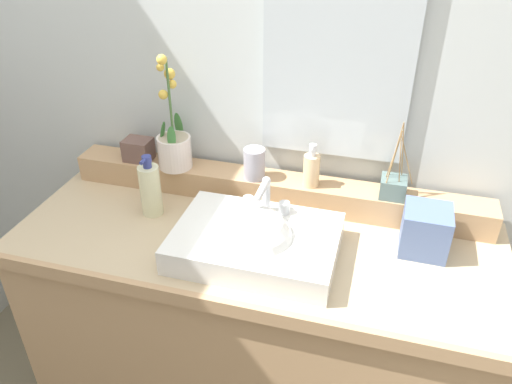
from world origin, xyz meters
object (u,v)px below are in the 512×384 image
Objects in this scene: potted_plant at (174,144)px; soap_dispenser at (311,169)px; reed_diffuser at (393,186)px; trinket_box at (138,150)px; lotion_bottle at (150,189)px; sink_basin at (255,243)px; tumbler_cup at (254,164)px; tissue_box at (425,230)px.

soap_dispenser is at bearing 0.28° from potted_plant.
reed_diffuser is 2.64× the size of trinket_box.
potted_plant is 4.20× the size of trinket_box.
lotion_bottle is at bearing -53.50° from trinket_box.
sink_basin is 4.98× the size of trinket_box.
tumbler_cup is 0.75× the size of tissue_box.
reed_diffuser is at bearing 12.69° from lotion_bottle.
soap_dispenser is 0.60m from trinket_box.
tissue_box is (0.54, -0.12, -0.07)m from tumbler_cup.
tumbler_cup is (0.28, -0.00, -0.03)m from potted_plant.
lotion_bottle reaches higher than tumbler_cup.
tumbler_cup reaches higher than tissue_box.
potted_plant is at bearing 171.56° from tissue_box.
soap_dispenser is 0.18m from tumbler_cup.
lotion_bottle is (-0.73, -0.16, -0.03)m from reed_diffuser.
potted_plant is 1.89× the size of lotion_bottle.
tumbler_cup is 0.56m from tissue_box.
soap_dispenser reaches higher than lotion_bottle.
lotion_bottle is at bearing 162.45° from sink_basin.
potted_plant is 2.74× the size of soap_dispenser.
soap_dispenser is 0.25m from reed_diffuser.
lotion_bottle reaches higher than trinket_box.
trinket_box is at bearing 172.17° from tissue_box.
reed_diffuser is (0.44, 0.01, -0.02)m from tumbler_cup.
sink_basin is 0.58m from trinket_box.
trinket_box is 0.68× the size of tissue_box.
potted_plant reaches higher than trinket_box.
tumbler_cup is 0.42m from trinket_box.
lotion_bottle is at bearing -151.88° from tumbler_cup.
tumbler_cup is at bearing 28.12° from lotion_bottle.
sink_basin is 0.32m from soap_dispenser.
sink_basin is 0.47m from potted_plant.
trinket_box is (-0.14, 0.01, -0.05)m from potted_plant.
lotion_bottle reaches higher than tissue_box.
potted_plant is 0.83m from tissue_box.
reed_diffuser is at bearing 38.51° from sink_basin.
sink_basin is 0.40m from lotion_bottle.
lotion_bottle is at bearing -167.31° from reed_diffuser.
soap_dispenser is 1.04× the size of tissue_box.
reed_diffuser reaches higher than sink_basin.
potted_plant is 2.85× the size of tissue_box.
tumbler_cup is 0.44m from reed_diffuser.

